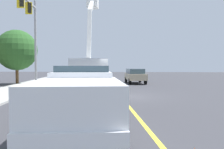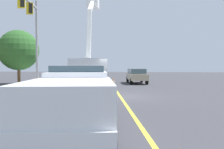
{
  "view_description": "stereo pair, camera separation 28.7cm",
  "coord_description": "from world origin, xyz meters",
  "px_view_note": "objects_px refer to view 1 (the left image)",
  "views": [
    {
      "loc": [
        -15.82,
        -0.8,
        2.07
      ],
      "look_at": [
        1.79,
        0.74,
        1.4
      ],
      "focal_mm": 38.35,
      "sensor_mm": 36.0,
      "label": 1
    },
    {
      "loc": [
        -15.8,
        -1.08,
        2.07
      ],
      "look_at": [
        1.79,
        0.74,
        1.4
      ],
      "focal_mm": 38.35,
      "sensor_mm": 36.0,
      "label": 2
    }
  ],
  "objects_px": {
    "traffic_cone_mid_front": "(113,82)",
    "service_pickup_truck": "(80,99)",
    "passing_minivan": "(135,75)",
    "traffic_signal_mast": "(31,25)",
    "utility_bucket_truck": "(90,71)"
  },
  "relations": [
    {
      "from": "service_pickup_truck",
      "to": "passing_minivan",
      "type": "bearing_deg",
      "value": -4.86
    },
    {
      "from": "traffic_cone_mid_front",
      "to": "traffic_signal_mast",
      "type": "distance_m",
      "value": 9.08
    },
    {
      "from": "traffic_cone_mid_front",
      "to": "traffic_signal_mast",
      "type": "height_order",
      "value": "traffic_signal_mast"
    },
    {
      "from": "utility_bucket_truck",
      "to": "traffic_signal_mast",
      "type": "xyz_separation_m",
      "value": [
        1.88,
        5.55,
        3.95
      ]
    },
    {
      "from": "traffic_signal_mast",
      "to": "service_pickup_truck",
      "type": "bearing_deg",
      "value": -151.67
    },
    {
      "from": "traffic_cone_mid_front",
      "to": "passing_minivan",
      "type": "bearing_deg",
      "value": -26.26
    },
    {
      "from": "passing_minivan",
      "to": "utility_bucket_truck",
      "type": "bearing_deg",
      "value": 158.01
    },
    {
      "from": "utility_bucket_truck",
      "to": "passing_minivan",
      "type": "bearing_deg",
      "value": -21.99
    },
    {
      "from": "utility_bucket_truck",
      "to": "traffic_cone_mid_front",
      "type": "height_order",
      "value": "utility_bucket_truck"
    },
    {
      "from": "traffic_cone_mid_front",
      "to": "service_pickup_truck",
      "type": "bearing_deg",
      "value": -178.42
    },
    {
      "from": "service_pickup_truck",
      "to": "traffic_signal_mast",
      "type": "height_order",
      "value": "traffic_signal_mast"
    },
    {
      "from": "passing_minivan",
      "to": "traffic_cone_mid_front",
      "type": "bearing_deg",
      "value": 153.74
    },
    {
      "from": "passing_minivan",
      "to": "traffic_signal_mast",
      "type": "height_order",
      "value": "traffic_signal_mast"
    },
    {
      "from": "utility_bucket_truck",
      "to": "traffic_cone_mid_front",
      "type": "xyz_separation_m",
      "value": [
        4.54,
        -1.43,
        -1.21
      ]
    },
    {
      "from": "utility_bucket_truck",
      "to": "service_pickup_truck",
      "type": "height_order",
      "value": "utility_bucket_truck"
    }
  ]
}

